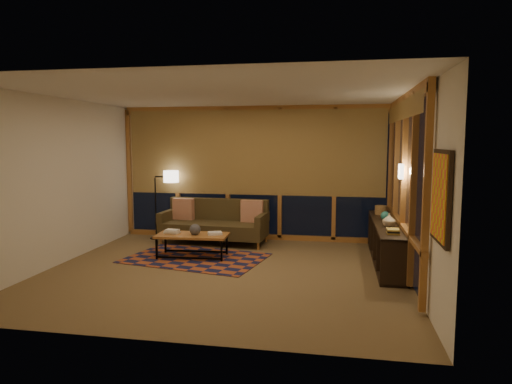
% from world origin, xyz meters
% --- Properties ---
extents(floor, '(5.50, 5.00, 0.01)m').
position_xyz_m(floor, '(0.00, 0.00, 0.00)').
color(floor, '#8F7B4F').
rests_on(floor, ground).
extents(ceiling, '(5.50, 5.00, 0.01)m').
position_xyz_m(ceiling, '(0.00, 0.00, 2.70)').
color(ceiling, silver).
rests_on(ceiling, walls).
extents(walls, '(5.51, 5.01, 2.70)m').
position_xyz_m(walls, '(0.00, 0.00, 1.35)').
color(walls, white).
rests_on(walls, floor).
extents(window_wall_back, '(5.30, 0.16, 2.60)m').
position_xyz_m(window_wall_back, '(0.00, 2.43, 1.35)').
color(window_wall_back, '#B57032').
rests_on(window_wall_back, walls).
extents(window_wall_right, '(0.16, 3.70, 2.60)m').
position_xyz_m(window_wall_right, '(2.68, 0.60, 1.35)').
color(window_wall_right, '#B57032').
rests_on(window_wall_right, walls).
extents(wall_art, '(0.06, 0.74, 0.94)m').
position_xyz_m(wall_art, '(2.71, -1.85, 1.45)').
color(wall_art, '#F1562F').
rests_on(wall_art, walls).
extents(wall_sconce, '(0.12, 0.18, 0.22)m').
position_xyz_m(wall_sconce, '(2.62, 0.45, 1.55)').
color(wall_sconce, white).
rests_on(wall_sconce, walls).
extents(sofa, '(2.09, 0.94, 0.84)m').
position_xyz_m(sofa, '(-0.69, 1.88, 0.42)').
color(sofa, '#46381F').
rests_on(sofa, floor).
extents(pillow_left, '(0.44, 0.19, 0.43)m').
position_xyz_m(pillow_left, '(-1.38, 2.07, 0.63)').
color(pillow_left, '#B02C00').
rests_on(pillow_left, sofa).
extents(pillow_right, '(0.44, 0.17, 0.43)m').
position_xyz_m(pillow_right, '(0.05, 2.03, 0.64)').
color(pillow_right, '#B02C00').
rests_on(pillow_right, sofa).
extents(area_rug, '(2.51, 1.91, 0.01)m').
position_xyz_m(area_rug, '(-0.69, 0.68, 0.01)').
color(area_rug, '#A24B25').
rests_on(area_rug, floor).
extents(coffee_table, '(1.25, 0.63, 0.41)m').
position_xyz_m(coffee_table, '(-0.76, 0.75, 0.20)').
color(coffee_table, '#B57032').
rests_on(coffee_table, floor).
extents(book_stack_a, '(0.28, 0.23, 0.08)m').
position_xyz_m(book_stack_a, '(-1.12, 0.75, 0.45)').
color(book_stack_a, white).
rests_on(book_stack_a, coffee_table).
extents(book_stack_b, '(0.26, 0.24, 0.04)m').
position_xyz_m(book_stack_b, '(-0.37, 0.77, 0.43)').
color(book_stack_b, white).
rests_on(book_stack_b, coffee_table).
extents(ceramic_pot, '(0.24, 0.24, 0.19)m').
position_xyz_m(ceramic_pot, '(-0.70, 0.72, 0.50)').
color(ceramic_pot, '#24242A').
rests_on(ceramic_pot, coffee_table).
extents(floor_lamp, '(0.54, 0.43, 1.41)m').
position_xyz_m(floor_lamp, '(-1.98, 2.08, 0.70)').
color(floor_lamp, black).
rests_on(floor_lamp, floor).
extents(bookshelf, '(0.40, 2.68, 0.67)m').
position_xyz_m(bookshelf, '(2.49, 1.00, 0.34)').
color(bookshelf, '#2D2117').
rests_on(bookshelf, floor).
extents(basket, '(0.22, 0.22, 0.16)m').
position_xyz_m(basket, '(2.47, 1.84, 0.75)').
color(basket, '#9B7A4B').
rests_on(basket, bookshelf).
extents(teal_bowl, '(0.16, 0.16, 0.15)m').
position_xyz_m(teal_bowl, '(2.49, 1.24, 0.75)').
color(teal_bowl, teal).
rests_on(teal_bowl, bookshelf).
extents(vase, '(0.21, 0.21, 0.21)m').
position_xyz_m(vase, '(2.49, 0.64, 0.78)').
color(vase, '#BDAA8A').
rests_on(vase, bookshelf).
extents(shelf_book_stack, '(0.20, 0.25, 0.07)m').
position_xyz_m(shelf_book_stack, '(2.49, 0.09, 0.70)').
color(shelf_book_stack, white).
rests_on(shelf_book_stack, bookshelf).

